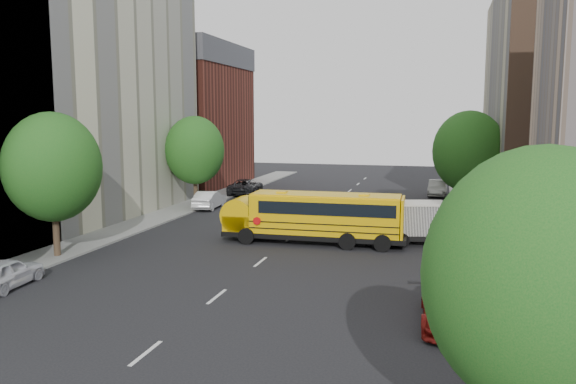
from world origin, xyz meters
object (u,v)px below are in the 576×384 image
at_px(street_tree_4, 469,152).
at_px(street_tree_5, 463,148).
at_px(street_tree_2, 195,150).
at_px(parked_car_5, 437,188).
at_px(school_bus, 312,215).
at_px(parked_car_4, 447,209).
at_px(street_tree_3, 542,281).
at_px(parked_car_1, 209,200).
at_px(street_tree_1, 53,167).
at_px(safari_truck, 397,222).
at_px(parked_car_2, 246,187).
at_px(parked_car_3, 450,304).
at_px(parked_car_0, 5,273).

bearing_deg(street_tree_4, street_tree_5, 90.00).
distance_m(street_tree_2, parked_car_5, 23.72).
height_order(school_bus, parked_car_4, school_bus).
height_order(street_tree_5, parked_car_5, street_tree_5).
relative_size(street_tree_3, street_tree_4, 0.88).
bearing_deg(street_tree_4, school_bus, -130.58).
bearing_deg(parked_car_1, parked_car_5, -149.39).
distance_m(street_tree_1, street_tree_3, 26.08).
distance_m(safari_truck, parked_car_2, 24.22).
distance_m(street_tree_5, parked_car_3, 34.84).
xyz_separation_m(street_tree_4, safari_truck, (-4.36, -9.69, -3.73)).
bearing_deg(parked_car_5, street_tree_1, -120.65).
xyz_separation_m(street_tree_2, street_tree_4, (22.00, 0.00, 0.25)).
bearing_deg(street_tree_1, parked_car_4, 41.68).
height_order(street_tree_4, safari_truck, street_tree_4).
height_order(safari_truck, parked_car_1, safari_truck).
xyz_separation_m(safari_truck, parked_car_4, (2.96, 10.03, -0.71)).
relative_size(parked_car_0, parked_car_4, 1.07).
relative_size(street_tree_5, parked_car_2, 1.34).
bearing_deg(parked_car_4, parked_car_1, -175.44).
distance_m(street_tree_4, parked_car_4, 4.67).
height_order(school_bus, parked_car_0, school_bus).
bearing_deg(safari_truck, parked_car_2, 118.13).
bearing_deg(parked_car_4, street_tree_1, -136.06).
bearing_deg(parked_car_2, parked_car_4, 151.92).
xyz_separation_m(parked_car_3, parked_car_5, (-0.73, 35.00, 0.02)).
bearing_deg(street_tree_3, street_tree_2, 124.51).
bearing_deg(school_bus, street_tree_4, 47.76).
distance_m(street_tree_5, safari_truck, 22.38).
distance_m(street_tree_4, parked_car_1, 21.03).
xyz_separation_m(school_bus, parked_car_2, (-11.14, 19.30, -0.96)).
relative_size(street_tree_2, parked_car_1, 1.70).
distance_m(street_tree_4, parked_car_0, 31.44).
distance_m(street_tree_1, safari_truck, 19.83).
bearing_deg(street_tree_4, parked_car_2, 157.74).
relative_size(safari_truck, parked_car_0, 1.56).
xyz_separation_m(street_tree_3, parked_car_3, (-1.47, 9.42, -3.72)).
bearing_deg(street_tree_1, school_bus, 29.25).
distance_m(school_bus, safari_truck, 5.15).
distance_m(school_bus, parked_car_2, 22.30).
relative_size(street_tree_2, street_tree_3, 1.08).
bearing_deg(parked_car_5, parked_car_3, -86.40).
bearing_deg(street_tree_1, parked_car_2, 86.71).
bearing_deg(street_tree_5, street_tree_4, -90.00).
distance_m(street_tree_5, parked_car_2, 21.17).
xyz_separation_m(street_tree_2, parked_car_4, (20.60, 0.34, -4.19)).
bearing_deg(school_bus, safari_truck, 12.15).
bearing_deg(street_tree_1, parked_car_5, 56.94).
bearing_deg(parked_car_4, safari_truck, -104.20).
bearing_deg(street_tree_3, parked_car_0, 157.19).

